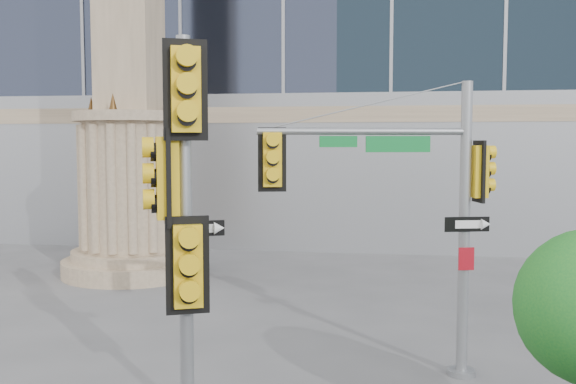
# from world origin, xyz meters

# --- Properties ---
(monument) EXTENTS (4.40, 4.40, 16.60)m
(monument) POSITION_xyz_m (-6.00, 9.00, 5.52)
(monument) COLOR gray
(monument) RESTS_ON ground
(main_signal_pole) EXTENTS (3.98, 1.36, 5.23)m
(main_signal_pole) POSITION_xyz_m (2.35, 1.26, 3.24)
(main_signal_pole) COLOR slate
(main_signal_pole) RESTS_ON ground
(secondary_signal_pole) EXTENTS (1.08, 0.78, 5.71)m
(secondary_signal_pole) POSITION_xyz_m (-1.04, -1.14, 3.35)
(secondary_signal_pole) COLOR slate
(secondary_signal_pole) RESTS_ON ground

